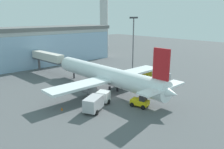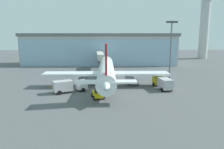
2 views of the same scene
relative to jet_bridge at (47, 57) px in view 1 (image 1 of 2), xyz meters
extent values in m
plane|color=#545659|center=(-0.61, -27.64, -4.60)|extent=(240.00, 240.00, 0.00)
cube|color=#B0B0B0|center=(-0.61, 13.97, 1.14)|extent=(61.46, 14.28, 11.48)
cube|color=#94B3D1|center=(-0.74, 7.25, 0.57)|extent=(60.00, 1.41, 10.33)
cube|color=slate|center=(-0.61, 13.97, 7.48)|extent=(62.69, 14.56, 1.20)
cube|color=beige|center=(0.01, -0.11, 0.18)|extent=(3.12, 13.89, 2.40)
cube|color=#3F3F47|center=(0.01, -0.11, -0.87)|extent=(3.16, 13.89, 0.30)
cylinder|color=#4C4C51|center=(-0.34, 5.04, -2.81)|extent=(0.70, 0.70, 3.57)
cylinder|color=beige|center=(51.18, 33.73, 10.46)|extent=(4.51, 4.51, 30.12)
cylinder|color=#59595E|center=(20.32, -14.99, 3.14)|extent=(0.36, 0.36, 15.47)
cube|color=#333338|center=(20.32, -14.99, 11.12)|extent=(3.20, 0.40, 0.50)
cylinder|color=white|center=(2.16, -23.19, -1.08)|extent=(3.90, 31.77, 3.84)
cone|color=white|center=(2.19, -7.30, -1.08)|extent=(3.85, 3.01, 3.84)
cone|color=white|center=(2.13, -39.07, -1.08)|extent=(3.47, 4.01, 3.46)
cube|color=white|center=(2.16, -24.77, -1.46)|extent=(29.86, 4.26, 0.50)
cube|color=white|center=(2.13, -38.07, -0.50)|extent=(11.00, 2.42, 0.30)
cube|color=red|center=(2.13, -37.57, 3.57)|extent=(0.37, 3.20, 5.45)
cylinder|color=gray|center=(-3.51, -24.26, -2.81)|extent=(2.11, 3.20, 2.10)
cylinder|color=gray|center=(7.83, -24.29, -2.81)|extent=(2.11, 3.20, 2.10)
cylinder|color=black|center=(1.00, -25.77, -3.80)|extent=(0.50, 0.50, 1.60)
cylinder|color=black|center=(3.31, -25.78, -3.80)|extent=(0.50, 0.50, 1.60)
cylinder|color=black|center=(2.18, -10.30, -3.80)|extent=(0.40, 0.40, 1.60)
cube|color=silver|center=(-3.41, -28.80, -3.20)|extent=(2.93, 2.93, 1.90)
cube|color=#B2B2B7|center=(-7.20, -30.60, -3.05)|extent=(4.56, 3.70, 2.20)
cylinder|color=black|center=(-3.88, -27.80, -4.15)|extent=(0.94, 0.66, 0.90)
cylinder|color=black|center=(-2.93, -29.79, -4.15)|extent=(0.94, 0.66, 0.90)
cylinder|color=black|center=(-8.58, -30.03, -4.15)|extent=(0.94, 0.66, 0.90)
cylinder|color=black|center=(-7.63, -32.02, -4.15)|extent=(0.94, 0.66, 0.90)
cube|color=yellow|center=(14.74, -24.70, -3.20)|extent=(2.51, 2.51, 1.90)
cube|color=#B2B2B7|center=(15.37, -28.85, -3.05)|extent=(2.78, 4.29, 2.20)
cylinder|color=black|center=(13.65, -24.87, -4.15)|extent=(0.43, 0.93, 0.90)
cylinder|color=black|center=(15.82, -24.54, -4.15)|extent=(0.43, 0.93, 0.90)
cylinder|color=black|center=(14.43, -30.01, -4.15)|extent=(0.43, 0.93, 0.90)
cylinder|color=black|center=(16.61, -29.68, -4.15)|extent=(0.43, 0.93, 0.90)
cube|color=#9E998C|center=(8.89, -23.40, -4.08)|extent=(3.07, 2.13, 0.16)
cylinder|color=black|center=(7.65, -23.88, -4.38)|extent=(0.46, 0.21, 0.44)
cylinder|color=#9E998C|center=(7.65, -23.88, -3.55)|extent=(0.08, 0.08, 0.90)
cylinder|color=black|center=(7.94, -22.47, -4.38)|extent=(0.46, 0.21, 0.44)
cylinder|color=#9E998C|center=(7.94, -22.47, -3.55)|extent=(0.08, 0.08, 0.90)
cylinder|color=black|center=(9.84, -24.33, -4.38)|extent=(0.46, 0.21, 0.44)
cylinder|color=#9E998C|center=(9.84, -24.33, -3.55)|extent=(0.08, 0.08, 0.90)
cylinder|color=black|center=(10.13, -22.92, -4.38)|extent=(0.46, 0.21, 0.44)
cylinder|color=#9E998C|center=(10.13, -22.92, -3.55)|extent=(0.08, 0.08, 0.90)
cube|color=yellow|center=(0.45, -34.56, -3.75)|extent=(2.51, 3.54, 0.90)
cube|color=#26262B|center=(0.60, -35.18, -2.80)|extent=(1.60, 1.30, 1.00)
cylinder|color=black|center=(-0.69, -33.69, -4.20)|extent=(0.53, 0.86, 0.80)
cylinder|color=black|center=(1.06, -33.26, -4.20)|extent=(0.53, 0.86, 0.80)
cylinder|color=black|center=(-0.16, -35.86, -4.20)|extent=(0.53, 0.86, 0.80)
cylinder|color=black|center=(1.59, -35.43, -4.20)|extent=(0.53, 0.86, 0.80)
cone|color=orange|center=(3.68, -31.71, -4.32)|extent=(0.36, 0.36, 0.55)
cone|color=orange|center=(-10.90, -26.29, -4.32)|extent=(0.36, 0.36, 0.55)
camera|label=1|loc=(-28.70, -58.39, 11.40)|focal=35.00mm
camera|label=2|loc=(2.20, -76.29, 8.05)|focal=35.00mm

